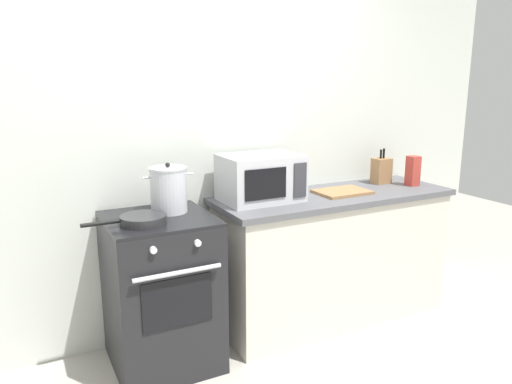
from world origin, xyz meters
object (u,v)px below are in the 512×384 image
Objects in this scene: pasta_box at (413,171)px; knife_block at (381,171)px; stock_pot at (169,190)px; cutting_board at (342,192)px; frying_pan at (142,220)px; microwave at (261,178)px; stove at (162,292)px.

knife_block is at bearing 131.43° from pasta_box.
stock_pot reaches higher than cutting_board.
pasta_box is (0.15, -0.17, 0.01)m from knife_block.
stock_pot is 0.30m from frying_pan.
stock_pot is 1.15× the size of knife_block.
cutting_board is 1.37× the size of knife_block.
microwave is at bearing 0.03° from stock_pot.
knife_block reaches higher than cutting_board.
microwave is 2.27× the size of pasta_box.
stove is at bearing 179.14° from pasta_box.
stock_pot is 1.22m from cutting_board.
pasta_box reaches higher than stove.
stock_pot reaches higher than stove.
cutting_board is (0.60, -0.08, -0.14)m from microwave.
microwave is (0.61, 0.00, 0.01)m from stock_pot.
stove is at bearing -179.95° from cutting_board.
stove is 2.03× the size of frying_pan.
pasta_box is (1.83, -0.11, -0.03)m from stock_pot.
stock_pot is at bearing 40.51° from frying_pan.
pasta_box is (1.22, -0.11, -0.04)m from microwave.
microwave is 1.22m from pasta_box.
frying_pan is at bearing -175.96° from cutting_board.
cutting_board is 0.63m from pasta_box.
stove is 1.38m from cutting_board.
stove is at bearing -139.04° from stock_pot.
stock_pot reaches higher than knife_block.
knife_block is at bearing 7.26° from frying_pan.
frying_pan is 1.26× the size of cutting_board.
frying_pan is 2.04m from pasta_box.
cutting_board is 1.64× the size of pasta_box.
stove is 1.84× the size of microwave.
stock_pot is 0.67× the size of frying_pan.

